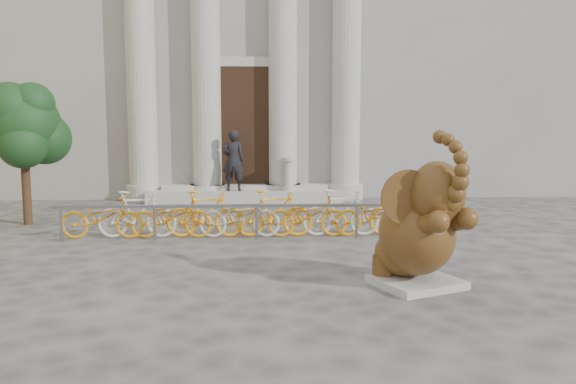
{
  "coord_description": "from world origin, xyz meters",
  "views": [
    {
      "loc": [
        0.48,
        -8.06,
        2.36
      ],
      "look_at": [
        1.0,
        2.53,
        1.1
      ],
      "focal_mm": 35.0,
      "sensor_mm": 36.0,
      "label": 1
    }
  ],
  "objects_px": {
    "tree": "(24,126)",
    "elephant_statue": "(419,231)",
    "bike_rack": "(256,214)",
    "pedestrian": "(233,160)"
  },
  "relations": [
    {
      "from": "elephant_statue",
      "to": "bike_rack",
      "type": "height_order",
      "value": "elephant_statue"
    },
    {
      "from": "elephant_statue",
      "to": "bike_rack",
      "type": "relative_size",
      "value": 0.27
    },
    {
      "from": "pedestrian",
      "to": "tree",
      "type": "bearing_deg",
      "value": 38.01
    },
    {
      "from": "elephant_statue",
      "to": "pedestrian",
      "type": "distance_m",
      "value": 9.82
    },
    {
      "from": "tree",
      "to": "elephant_statue",
      "type": "bearing_deg",
      "value": -35.59
    },
    {
      "from": "bike_rack",
      "to": "pedestrian",
      "type": "distance_m",
      "value": 5.55
    },
    {
      "from": "tree",
      "to": "pedestrian",
      "type": "relative_size",
      "value": 1.79
    },
    {
      "from": "elephant_statue",
      "to": "bike_rack",
      "type": "xyz_separation_m",
      "value": [
        -2.41,
        3.84,
        -0.33
      ]
    },
    {
      "from": "bike_rack",
      "to": "pedestrian",
      "type": "xyz_separation_m",
      "value": [
        -0.74,
        5.45,
        0.8
      ]
    },
    {
      "from": "elephant_statue",
      "to": "tree",
      "type": "bearing_deg",
      "value": 121.18
    }
  ]
}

